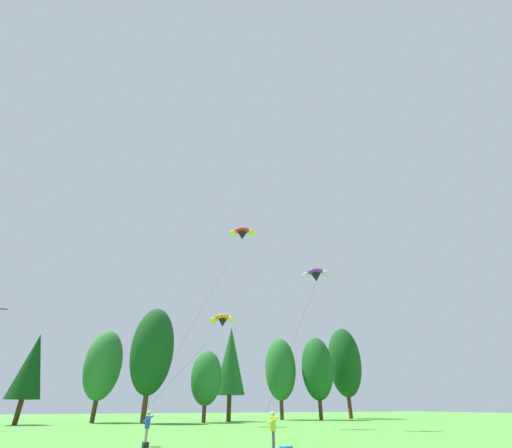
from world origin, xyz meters
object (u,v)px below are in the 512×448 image
object	(u,v)px
kite_flyer_near	(148,425)
parafoil_kite_high_red_yellow	(242,233)
kite_flyer_mid	(273,427)
parafoil_kite_far_orange	(222,320)
parafoil_kite_mid_purple	(316,275)
backpack	(145,447)

from	to	relation	value
kite_flyer_near	parafoil_kite_high_red_yellow	bearing A→B (deg)	52.36
kite_flyer_near	parafoil_kite_high_red_yellow	xyz separation A→B (m)	(11.07, 14.36, 20.77)
kite_flyer_mid	parafoil_kite_far_orange	world-z (taller)	parafoil_kite_far_orange
kite_flyer_near	parafoil_kite_mid_purple	distance (m)	23.79
backpack	parafoil_kite_far_orange	bearing A→B (deg)	-36.67
kite_flyer_mid	parafoil_kite_high_red_yellow	distance (m)	28.82
kite_flyer_near	parafoil_kite_mid_purple	size ratio (longest dim) A/B	0.12
parafoil_kite_high_red_yellow	kite_flyer_near	bearing A→B (deg)	-127.64
parafoil_kite_high_red_yellow	parafoil_kite_mid_purple	size ratio (longest dim) A/B	1.49
kite_flyer_near	parafoil_kite_far_orange	distance (m)	23.30
parafoil_kite_mid_purple	parafoil_kite_far_orange	world-z (taller)	parafoil_kite_mid_purple
kite_flyer_mid	backpack	world-z (taller)	kite_flyer_mid
kite_flyer_mid	parafoil_kite_high_red_yellow	xyz separation A→B (m)	(5.71, 19.15, 20.77)
parafoil_kite_high_red_yellow	backpack	bearing A→B (deg)	-124.16
kite_flyer_mid	parafoil_kite_mid_purple	xyz separation A→B (m)	(12.19, 12.75, 13.97)
parafoil_kite_far_orange	backpack	distance (m)	25.77
parafoil_kite_mid_purple	backpack	xyz separation A→B (m)	(-17.90, -10.44, -14.76)
parafoil_kite_high_red_yellow	parafoil_kite_far_orange	distance (m)	11.13
parafoil_kite_far_orange	backpack	bearing A→B (deg)	-117.05
kite_flyer_mid	parafoil_kite_high_red_yellow	size ratio (longest dim) A/B	0.08
kite_flyer_near	backpack	distance (m)	2.64
kite_flyer_mid	parafoil_kite_far_orange	distance (m)	25.68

